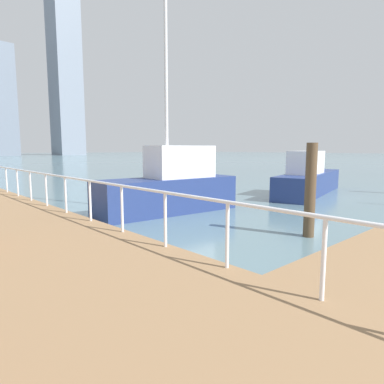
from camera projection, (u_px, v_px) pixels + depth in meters
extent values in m
plane|color=slate|center=(77.00, 194.00, 16.78)|extent=(300.00, 300.00, 0.00)
cylinder|color=white|center=(324.00, 259.00, 4.15)|extent=(0.06, 0.06, 1.05)
cylinder|color=white|center=(227.00, 235.00, 5.29)|extent=(0.06, 0.06, 1.05)
cylinder|color=white|center=(165.00, 220.00, 6.44)|extent=(0.06, 0.06, 1.05)
cylinder|color=white|center=(122.00, 209.00, 7.59)|extent=(0.06, 0.06, 1.05)
cylinder|color=white|center=(90.00, 201.00, 8.74)|extent=(0.06, 0.06, 1.05)
cylinder|color=white|center=(66.00, 195.00, 9.88)|extent=(0.06, 0.06, 1.05)
cylinder|color=white|center=(46.00, 190.00, 11.03)|extent=(0.06, 0.06, 1.05)
cylinder|color=white|center=(31.00, 186.00, 12.18)|extent=(0.06, 0.06, 1.05)
cylinder|color=white|center=(17.00, 183.00, 13.32)|extent=(0.06, 0.06, 1.05)
cylinder|color=white|center=(7.00, 180.00, 14.47)|extent=(0.06, 0.06, 1.05)
cylinder|color=white|center=(141.00, 189.00, 6.95)|extent=(0.06, 26.69, 0.06)
cylinder|color=brown|center=(310.00, 190.00, 8.64)|extent=(0.28, 0.28, 2.42)
cube|color=navy|center=(167.00, 195.00, 12.05)|extent=(5.30, 2.12, 1.23)
cube|color=white|center=(180.00, 162.00, 12.22)|extent=(2.42, 1.52, 1.14)
cylinder|color=silver|center=(166.00, 66.00, 11.48)|extent=(0.12, 0.12, 7.61)
cube|color=navy|center=(309.00, 183.00, 16.90)|extent=(7.38, 3.20, 1.06)
cube|color=white|center=(306.00, 162.00, 16.12)|extent=(2.71, 1.74, 1.08)
cube|color=gray|center=(63.00, 35.00, 108.72)|extent=(8.42, 8.83, 76.88)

